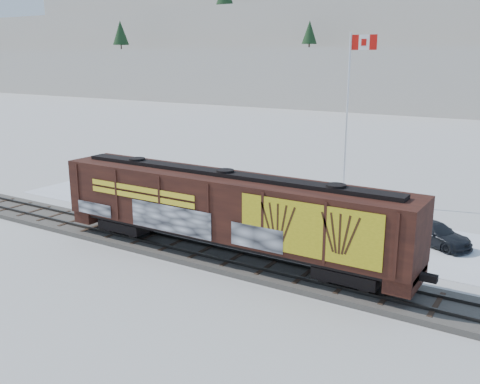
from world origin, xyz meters
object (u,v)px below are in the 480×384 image
Objects in this scene: car_silver at (168,191)px; car_dark at (434,233)px; flagpole at (347,142)px; hopper_railcar at (225,208)px; car_white at (267,207)px.

car_silver is 0.98× the size of car_dark.
car_silver is 18.78m from car_dark.
hopper_railcar is at bearing -93.67° from flagpole.
car_silver is 8.32m from car_white.
flagpole is at bearing -40.09° from car_silver.
flagpole is 10.41m from car_dark.
car_silver is at bearing 66.67° from car_white.
car_silver is (-11.11, -6.58, -3.68)m from flagpole.
car_silver is 0.95× the size of car_white.
car_white reaches higher than car_dark.
car_white is at bearing 103.82° from hopper_railcar.
hopper_railcar is 8.13m from car_white.
car_white is (-2.79, -6.60, -3.67)m from flagpole.
hopper_railcar is at bearing 157.66° from car_dark.
car_silver is at bearing 143.08° from hopper_railcar.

